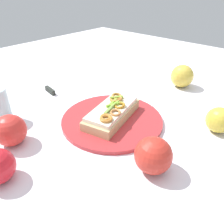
{
  "coord_description": "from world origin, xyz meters",
  "views": [
    {
      "loc": [
        -0.39,
        -0.35,
        0.35
      ],
      "look_at": [
        0.0,
        0.0,
        0.03
      ],
      "focal_mm": 35.11,
      "sensor_mm": 36.0,
      "label": 1
    }
  ],
  "objects": [
    {
      "name": "apple_3",
      "position": [
        -0.08,
        -0.19,
        0.04
      ],
      "size": [
        0.11,
        0.11,
        0.08
      ],
      "primitive_type": "sphere",
      "rotation": [
        0.0,
        0.0,
        1.05
      ],
      "color": "red",
      "rests_on": "ground_plane"
    },
    {
      "name": "knife",
      "position": [
        -0.01,
        0.3,
        0.01
      ],
      "size": [
        0.03,
        0.14,
        0.02
      ],
      "rotation": [
        0.0,
        0.0,
        1.42
      ],
      "color": "silver",
      "rests_on": "ground_plane"
    },
    {
      "name": "sandwich",
      "position": [
        0.0,
        -0.0,
        0.03
      ],
      "size": [
        0.2,
        0.13,
        0.05
      ],
      "rotation": [
        0.0,
        0.0,
        3.37
      ],
      "color": "tan",
      "rests_on": "plate"
    },
    {
      "name": "plate",
      "position": [
        0.0,
        0.0,
        0.01
      ],
      "size": [
        0.28,
        0.28,
        0.01
      ],
      "primitive_type": "cylinder",
      "color": "#BB3034",
      "rests_on": "ground_plane"
    },
    {
      "name": "ground_plane",
      "position": [
        0.0,
        0.0,
        0.0
      ],
      "size": [
        2.0,
        2.0,
        0.0
      ],
      "primitive_type": "plane",
      "color": "silver",
      "rests_on": "ground"
    },
    {
      "name": "apple_2",
      "position": [
        0.15,
        -0.24,
        0.03
      ],
      "size": [
        0.08,
        0.08,
        0.07
      ],
      "primitive_type": "sphere",
      "rotation": [
        0.0,
        0.0,
        3.28
      ],
      "color": "gold",
      "rests_on": "ground_plane"
    },
    {
      "name": "apple_0",
      "position": [
        0.35,
        -0.03,
        0.04
      ],
      "size": [
        0.1,
        0.1,
        0.08
      ],
      "primitive_type": "sphere",
      "rotation": [
        0.0,
        0.0,
        4.99
      ],
      "color": "gold",
      "rests_on": "ground_plane"
    },
    {
      "name": "apple_1",
      "position": [
        -0.24,
        0.12,
        0.04
      ],
      "size": [
        0.11,
        0.11,
        0.08
      ],
      "primitive_type": "sphere",
      "rotation": [
        0.0,
        0.0,
        5.34
      ],
      "color": "red",
      "rests_on": "ground_plane"
    }
  ]
}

